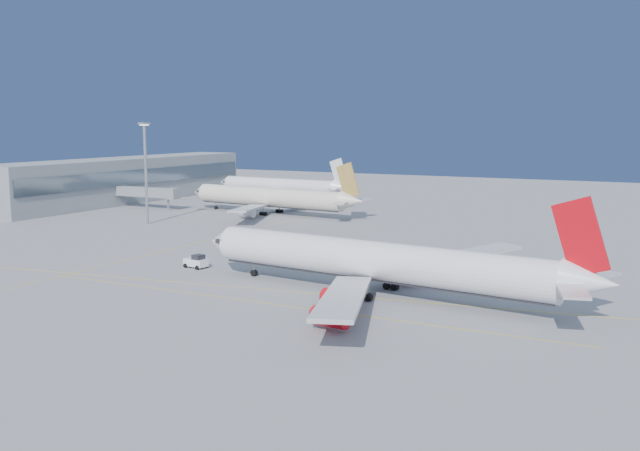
{
  "coord_description": "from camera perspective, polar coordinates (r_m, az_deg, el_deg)",
  "views": [
    {
      "loc": [
        57.29,
        -103.11,
        26.75
      ],
      "look_at": [
        -5.62,
        19.48,
        7.0
      ],
      "focal_mm": 40.0,
      "sensor_mm": 36.0,
      "label": 1
    }
  ],
  "objects": [
    {
      "name": "pushback_tug",
      "position": [
        135.25,
        -9.87,
        -2.86
      ],
      "size": [
        4.84,
        3.39,
        2.55
      ],
      "rotation": [
        0.0,
        0.0,
        -0.16
      ],
      "color": "white",
      "rests_on": "ground"
    },
    {
      "name": "jet_bridge",
      "position": [
        231.84,
        -13.45,
        2.59
      ],
      "size": [
        23.6,
        3.6,
        6.9
      ],
      "color": "gray",
      "rests_on": "ground"
    },
    {
      "name": "airliner_virgin",
      "position": [
        111.7,
        4.92,
        -2.96
      ],
      "size": [
        70.79,
        63.19,
        17.47
      ],
      "rotation": [
        0.0,
        0.0,
        -0.12
      ],
      "color": "white",
      "rests_on": "ground"
    },
    {
      "name": "light_mast",
      "position": [
        195.76,
        -13.79,
        4.77
      ],
      "size": [
        2.34,
        2.34,
        27.07
      ],
      "color": "gray",
      "rests_on": "ground"
    },
    {
      "name": "airliner_etihad",
      "position": [
        212.06,
        -3.83,
        2.24
      ],
      "size": [
        62.46,
        57.39,
        16.3
      ],
      "rotation": [
        0.0,
        0.0,
        -0.11
      ],
      "color": "beige",
      "rests_on": "ground"
    },
    {
      "name": "ground",
      "position": [
        120.95,
        -1.85,
        -4.62
      ],
      "size": [
        500.0,
        500.0,
        0.0
      ],
      "primitive_type": "plane",
      "color": "slate",
      "rests_on": "ground"
    },
    {
      "name": "airliner_third",
      "position": [
        256.03,
        -3.06,
        3.18
      ],
      "size": [
        56.82,
        52.22,
        15.23
      ],
      "rotation": [
        0.0,
        0.0,
        -0.08
      ],
      "color": "white",
      "rests_on": "ground"
    },
    {
      "name": "terminal",
      "position": [
        255.77,
        -15.3,
        3.55
      ],
      "size": [
        18.4,
        110.0,
        15.0
      ],
      "color": "gray",
      "rests_on": "ground"
    },
    {
      "name": "taxiway_lines",
      "position": [
        133.72,
        -6.06,
        -3.43
      ],
      "size": [
        118.86,
        140.0,
        0.02
      ],
      "color": "gold",
      "rests_on": "ground"
    }
  ]
}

